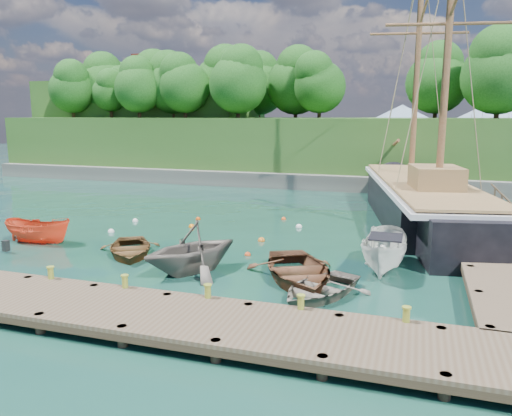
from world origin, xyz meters
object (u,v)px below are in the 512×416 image
(rowboat_3, at_px, (319,296))
(cabin_boat_white, at_px, (384,270))
(rowboat_1, at_px, (192,272))
(rowboat_2, at_px, (298,280))
(motorboat_orange, at_px, (39,243))
(schooner, at_px, (421,205))
(rowboat_0, at_px, (130,255))

(rowboat_3, relative_size, cabin_boat_white, 0.84)
(rowboat_1, xyz_separation_m, rowboat_2, (4.36, 0.27, 0.00))
(motorboat_orange, relative_size, schooner, 0.14)
(cabin_boat_white, bearing_deg, rowboat_1, -158.27)
(rowboat_2, distance_m, rowboat_3, 1.79)
(rowboat_2, relative_size, schooner, 0.19)
(rowboat_0, bearing_deg, motorboat_orange, 143.79)
(motorboat_orange, distance_m, cabin_boat_white, 16.70)
(rowboat_1, relative_size, rowboat_3, 1.09)
(rowboat_2, xyz_separation_m, motorboat_orange, (-13.59, 1.61, 0.00))
(rowboat_2, distance_m, motorboat_orange, 13.69)
(rowboat_0, distance_m, rowboat_3, 9.54)
(rowboat_1, distance_m, cabin_boat_white, 7.89)
(rowboat_2, bearing_deg, cabin_boat_white, 11.02)
(rowboat_1, distance_m, rowboat_3, 5.58)
(schooner, bearing_deg, rowboat_2, -121.00)
(motorboat_orange, distance_m, schooner, 21.12)
(rowboat_3, distance_m, schooner, 14.33)
(rowboat_0, bearing_deg, rowboat_2, -38.77)
(rowboat_1, distance_m, schooner, 15.55)
(rowboat_1, bearing_deg, cabin_boat_white, 51.08)
(schooner, bearing_deg, rowboat_0, -149.12)
(rowboat_0, relative_size, rowboat_3, 1.03)
(rowboat_1, relative_size, cabin_boat_white, 0.91)
(rowboat_3, bearing_deg, schooner, 98.81)
(rowboat_2, height_order, motorboat_orange, motorboat_orange)
(rowboat_2, bearing_deg, rowboat_1, 157.57)
(rowboat_0, distance_m, schooner, 16.99)
(rowboat_1, height_order, rowboat_2, rowboat_1)
(motorboat_orange, bearing_deg, rowboat_1, -103.43)
(rowboat_0, bearing_deg, schooner, 11.11)
(rowboat_0, relative_size, rowboat_2, 0.79)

